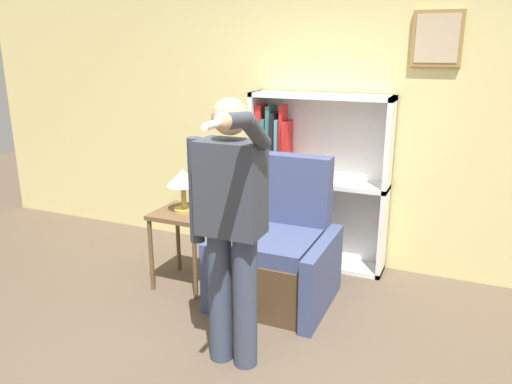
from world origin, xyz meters
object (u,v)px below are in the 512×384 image
object	(u,v)px
bookcase	(301,185)
table_lamp	(183,180)
person_standing	(230,222)
side_table	(185,224)
armchair	(278,256)

from	to	relation	value
bookcase	table_lamp	bearing A→B (deg)	-129.79
person_standing	bookcase	bearing A→B (deg)	94.03
bookcase	person_standing	xyz separation A→B (m)	(0.12, -1.70, 0.22)
bookcase	person_standing	bearing A→B (deg)	-85.97
table_lamp	side_table	bearing A→B (deg)	116.57
bookcase	side_table	world-z (taller)	bookcase
armchair	table_lamp	xyz separation A→B (m)	(-0.79, -0.09, 0.56)
person_standing	table_lamp	distance (m)	1.19
side_table	armchair	bearing A→B (deg)	6.33
armchair	side_table	xyz separation A→B (m)	(-0.79, -0.09, 0.18)
armchair	side_table	distance (m)	0.82
armchair	table_lamp	size ratio (longest dim) A/B	3.16
bookcase	side_table	bearing A→B (deg)	-129.79
bookcase	side_table	distance (m)	1.14
bookcase	person_standing	size ratio (longest dim) A/B	0.93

